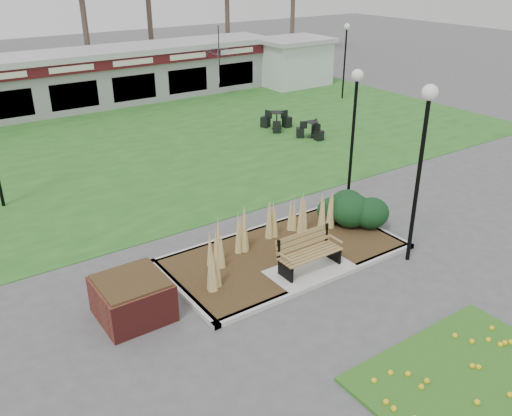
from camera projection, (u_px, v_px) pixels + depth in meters
ground at (313, 276)px, 13.69m from camera, size 100.00×100.00×0.00m
lawn at (128, 149)px, 22.63m from camera, size 34.00×16.00×0.02m
flower_bed at (471, 379)px, 10.23m from camera, size 4.20×3.00×0.16m
planting_bed at (318, 229)px, 15.20m from camera, size 6.75×3.40×1.27m
park_bench at (308, 251)px, 13.62m from camera, size 1.70×0.66×0.93m
brick_planter at (132, 298)px, 11.96m from camera, size 1.50×1.50×0.95m
food_pavilion at (64, 81)px, 27.94m from camera, size 24.60×3.40×2.90m
service_hut at (293, 61)px, 33.45m from camera, size 4.40×3.40×2.83m
lamp_post_near_left at (424, 137)px, 12.99m from camera, size 0.39×0.39×4.66m
lamp_post_mid_right at (355, 109)px, 16.31m from camera, size 0.36×0.36×4.34m
lamp_post_far_right at (346, 45)px, 29.46m from camera, size 0.34×0.34×4.06m
bistro_set_c at (276, 123)px, 25.14m from camera, size 1.36×1.50×0.80m
bistro_set_d at (312, 132)px, 23.99m from camera, size 1.34×1.18×0.71m
patio_umbrella at (219, 65)px, 30.27m from camera, size 2.44×2.48×2.82m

